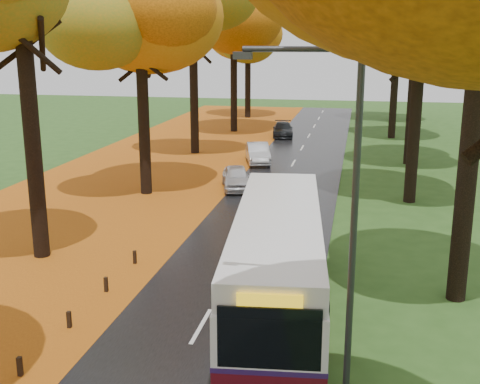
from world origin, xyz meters
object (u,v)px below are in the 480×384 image
(streetlamp_mid, at_px, (356,103))
(car_white, at_px, (236,177))
(streetlamp_far, at_px, (359,78))
(car_dark, at_px, (283,130))
(car_silver, at_px, (258,153))
(bus, at_px, (278,258))
(streetlamp_near, at_px, (341,218))

(streetlamp_mid, xyz_separation_m, car_white, (-6.27, -1.66, -4.04))
(streetlamp_far, height_order, car_dark, streetlamp_far)
(car_silver, bearing_deg, bus, -93.75)
(streetlamp_far, bearing_deg, car_white, -104.84)
(bus, xyz_separation_m, car_silver, (-4.30, 21.80, -0.90))
(bus, height_order, car_white, bus)
(car_silver, bearing_deg, streetlamp_near, -92.08)
(bus, xyz_separation_m, car_white, (-4.27, 14.49, -0.93))
(streetlamp_mid, xyz_separation_m, car_dark, (-6.11, 17.16, -4.08))
(car_white, xyz_separation_m, car_silver, (-0.03, 7.30, 0.03))
(streetlamp_near, bearing_deg, streetlamp_far, 90.00)
(streetlamp_near, height_order, bus, streetlamp_near)
(car_silver, distance_m, car_dark, 11.52)
(car_white, height_order, car_silver, car_silver)
(streetlamp_far, distance_m, car_white, 24.81)
(car_silver, bearing_deg, car_white, -104.68)
(streetlamp_near, height_order, car_dark, streetlamp_near)
(car_silver, bearing_deg, streetlamp_mid, -56.78)
(bus, xyz_separation_m, car_dark, (-4.11, 33.32, -0.96))
(car_dark, bearing_deg, bus, -90.48)
(bus, bearing_deg, car_silver, 95.24)
(streetlamp_far, relative_size, car_dark, 1.95)
(car_silver, bearing_deg, car_dark, 74.14)
(streetlamp_mid, xyz_separation_m, bus, (-1.99, -16.15, -3.12))
(car_white, bearing_deg, car_dark, 73.93)
(streetlamp_mid, distance_m, car_white, 7.64)
(streetlamp_mid, relative_size, bus, 0.70)
(streetlamp_near, height_order, streetlamp_mid, same)
(streetlamp_far, distance_m, bus, 38.33)
(bus, bearing_deg, streetlamp_mid, 77.03)
(streetlamp_near, xyz_separation_m, car_dark, (-6.11, 39.16, -4.08))
(streetlamp_near, xyz_separation_m, car_silver, (-6.30, 27.64, -4.01))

